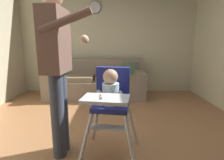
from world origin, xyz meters
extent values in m
cube|color=#A36E45|center=(0.00, 0.00, -0.05)|extent=(5.86, 6.65, 0.10)
cube|color=beige|center=(0.00, 2.56, 1.37)|extent=(5.06, 0.06, 2.74)
cube|color=gray|center=(-0.28, 1.98, 0.20)|extent=(2.18, 0.84, 0.40)
cube|color=gray|center=(-0.28, 2.31, 0.63)|extent=(2.18, 0.22, 0.46)
cube|color=gray|center=(-1.28, 1.98, 0.50)|extent=(0.20, 0.84, 0.20)
cube|color=gray|center=(0.72, 1.98, 0.50)|extent=(0.20, 0.84, 0.20)
cube|color=#857358|center=(-0.76, 1.93, 0.46)|extent=(0.87, 0.60, 0.11)
cube|color=#857358|center=(0.19, 1.93, 0.46)|extent=(0.87, 0.60, 0.11)
cube|color=#4C6B47|center=(0.51, 2.18, 0.60)|extent=(0.34, 0.11, 0.34)
cylinder|color=white|center=(-0.17, -0.36, 0.27)|extent=(0.19, 0.15, 0.54)
cylinder|color=white|center=(0.27, -0.43, 0.27)|extent=(0.15, 0.19, 0.54)
cylinder|color=white|center=(-0.10, 0.07, 0.27)|extent=(0.15, 0.19, 0.54)
cylinder|color=white|center=(0.33, 0.01, 0.27)|extent=(0.19, 0.15, 0.54)
cube|color=navy|center=(0.08, -0.18, 0.56)|extent=(0.41, 0.41, 0.05)
cube|color=navy|center=(0.11, -0.03, 0.76)|extent=(0.37, 0.12, 0.36)
cube|color=white|center=(0.04, -0.46, 0.72)|extent=(0.43, 0.32, 0.03)
cube|color=white|center=(0.07, -0.28, 0.36)|extent=(0.41, 0.16, 0.02)
cylinder|color=silver|center=(0.08, -0.20, 0.69)|extent=(0.19, 0.19, 0.22)
sphere|color=tan|center=(0.08, -0.21, 0.87)|extent=(0.15, 0.15, 0.15)
cylinder|color=silver|center=(-0.03, -0.22, 0.70)|extent=(0.07, 0.15, 0.10)
cylinder|color=silver|center=(0.18, -0.25, 0.70)|extent=(0.07, 0.15, 0.10)
cylinder|color=#C67A23|center=(0.00, -0.46, 0.74)|extent=(0.03, 0.13, 0.01)
cube|color=white|center=(0.01, -0.52, 0.75)|extent=(0.02, 0.03, 0.02)
cylinder|color=#3F4758|center=(-0.47, -0.21, 0.45)|extent=(0.14, 0.14, 0.90)
cylinder|color=#3F4758|center=(-0.46, -0.09, 0.45)|extent=(0.14, 0.14, 0.90)
cube|color=brown|center=(-0.46, -0.15, 1.21)|extent=(0.22, 0.41, 0.62)
cylinder|color=brown|center=(-0.31, -0.34, 1.38)|extent=(0.48, 0.10, 0.23)
sphere|color=beige|center=(-0.15, -0.34, 1.22)|extent=(0.08, 0.08, 0.08)
cylinder|color=brown|center=(-0.45, 0.09, 1.21)|extent=(0.07, 0.07, 0.56)
cylinder|color=white|center=(-0.31, 2.51, 2.05)|extent=(0.27, 0.03, 0.27)
cylinder|color=black|center=(-0.31, 2.52, 2.05)|extent=(0.29, 0.02, 0.29)
camera|label=1|loc=(0.09, -1.91, 1.18)|focal=28.14mm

